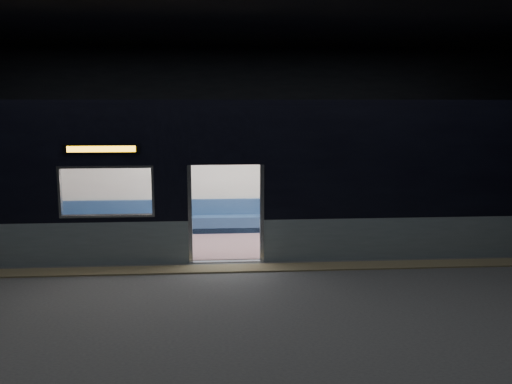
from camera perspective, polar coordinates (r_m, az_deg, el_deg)
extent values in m
cube|color=#47494C|center=(10.43, -3.00, -9.06)|extent=(24.00, 14.00, 0.01)
cube|color=black|center=(10.04, -3.26, 19.05)|extent=(24.00, 14.00, 0.04)
cube|color=black|center=(16.89, -3.58, 6.67)|extent=(24.00, 0.04, 5.00)
cube|color=black|center=(3.02, -0.58, -5.76)|extent=(24.00, 0.04, 5.00)
cube|color=#8C7F59|center=(10.94, -3.06, -8.05)|extent=(22.80, 0.50, 0.03)
cube|color=#8695A0|center=(12.38, 20.00, -4.46)|extent=(8.30, 0.12, 0.90)
cube|color=black|center=(12.12, 20.42, 2.91)|extent=(8.30, 0.12, 2.30)
cube|color=black|center=(10.97, -3.24, 5.89)|extent=(1.40, 0.12, 1.15)
cube|color=#B7BABC|center=(11.20, -6.95, -2.37)|extent=(0.08, 0.14, 2.05)
cube|color=#B7BABC|center=(11.22, 0.62, -2.27)|extent=(0.08, 0.14, 2.05)
cube|color=black|center=(11.14, -15.96, 4.38)|extent=(1.50, 0.04, 0.18)
cube|color=#FFA912|center=(11.13, -15.96, 4.38)|extent=(1.34, 0.03, 0.12)
cube|color=silver|center=(13.94, -3.40, 2.39)|extent=(18.00, 0.12, 3.20)
cube|color=black|center=(12.39, -3.38, 9.29)|extent=(18.00, 3.00, 0.15)
cube|color=gray|center=(12.82, -3.24, -5.42)|extent=(17.76, 2.76, 0.04)
cube|color=silver|center=(12.43, -3.34, 5.02)|extent=(17.76, 2.76, 0.10)
cube|color=navy|center=(13.85, -3.33, -3.34)|extent=(11.00, 0.48, 0.41)
cube|color=navy|center=(13.95, -3.36, -1.55)|extent=(11.00, 0.10, 0.40)
cube|color=#805D5F|center=(12.11, -19.05, -5.71)|extent=(4.40, 0.48, 0.41)
cube|color=#805D5F|center=(12.21, 12.59, -5.30)|extent=(4.40, 0.48, 0.41)
cylinder|color=silver|center=(11.48, -7.94, -1.35)|extent=(0.04, 0.04, 2.26)
cylinder|color=silver|center=(13.71, -7.34, 0.40)|extent=(0.04, 0.04, 2.26)
cylinder|color=silver|center=(11.51, 1.54, -1.24)|extent=(0.04, 0.04, 2.26)
cylinder|color=silver|center=(13.73, 0.60, 0.49)|extent=(0.04, 0.04, 2.26)
cylinder|color=silver|center=(13.54, -3.39, 3.68)|extent=(11.00, 0.03, 0.03)
cube|color=black|center=(14.33, 14.56, -2.05)|extent=(0.17, 0.46, 0.16)
cube|color=black|center=(14.39, 15.34, -2.03)|extent=(0.17, 0.46, 0.16)
cylinder|color=black|center=(14.19, 14.79, -3.30)|extent=(0.11, 0.11, 0.43)
cylinder|color=black|center=(14.25, 15.57, -3.27)|extent=(0.11, 0.11, 0.43)
cube|color=#C96083|center=(14.53, 14.71, -1.81)|extent=(0.39, 0.22, 0.20)
cylinder|color=#C96083|center=(14.50, 14.73, -0.46)|extent=(0.44, 0.44, 0.51)
sphere|color=tan|center=(14.42, 14.81, 0.95)|extent=(0.21, 0.21, 0.21)
sphere|color=black|center=(14.46, 14.77, 1.12)|extent=(0.22, 0.22, 0.22)
cube|color=black|center=(14.28, 15.24, -1.51)|extent=(0.29, 0.25, 0.14)
cube|color=white|center=(14.80, 16.36, 1.87)|extent=(0.94, 0.03, 0.61)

